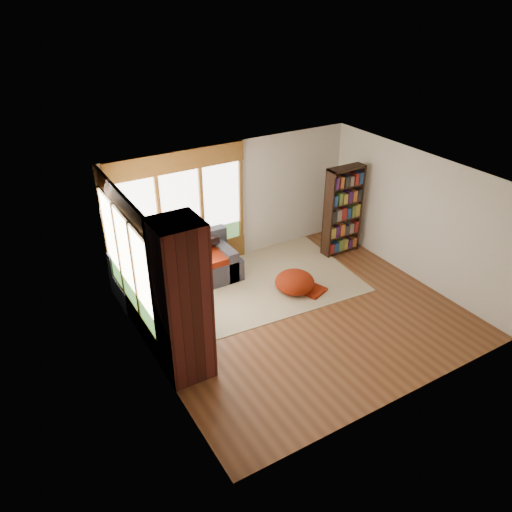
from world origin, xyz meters
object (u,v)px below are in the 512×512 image
sectional_sofa (165,286)px  dog_tan (166,268)px  dog_brindle (155,293)px  brick_chimney (182,302)px  bookshelf (343,211)px  area_rug (258,279)px  pouf (295,281)px

sectional_sofa → dog_tan: (-0.01, -0.19, 0.49)m
sectional_sofa → dog_tan: 0.52m
sectional_sofa → dog_tan: dog_tan is taller
dog_brindle → dog_tan: bearing=-49.6°
brick_chimney → bookshelf: (4.54, 1.85, -0.30)m
area_rug → dog_brindle: 2.51m
brick_chimney → area_rug: 3.21m
dog_tan → area_rug: bearing=-28.6°
pouf → dog_brindle: 2.79m
area_rug → dog_brindle: size_ratio=4.75×
dog_tan → dog_brindle: bearing=-152.3°
pouf → dog_brindle: bearing=174.7°
brick_chimney → pouf: 3.11m
brick_chimney → dog_tan: bearing=76.7°
area_rug → dog_tan: bearing=177.1°
sectional_sofa → dog_brindle: 0.99m
bookshelf → dog_brindle: size_ratio=2.52×
area_rug → bookshelf: 2.41m
brick_chimney → area_rug: bearing=37.0°
pouf → dog_tan: dog_tan is taller
dog_tan → dog_brindle: size_ratio=1.31×
dog_brindle → sectional_sofa: bearing=-42.8°
pouf → sectional_sofa: bearing=155.8°
brick_chimney → dog_brindle: brick_chimney is taller
bookshelf → pouf: bookshelf is taller
sectional_sofa → bookshelf: bookshelf is taller
bookshelf → dog_brindle: bearing=-172.8°
brick_chimney → sectional_sofa: size_ratio=1.18×
sectional_sofa → area_rug: (1.90, -0.28, -0.30)m
dog_brindle → bookshelf: bearing=-95.8°
sectional_sofa → dog_tan: size_ratio=2.12×
sectional_sofa → dog_brindle: (-0.45, -0.78, 0.43)m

